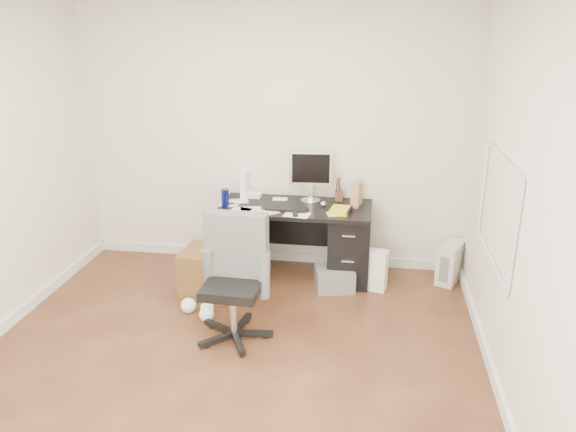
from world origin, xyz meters
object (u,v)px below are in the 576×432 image
(lcd_monitor, at_px, (311,176))
(keyboard, at_px, (287,209))
(wicker_basket, at_px, (209,272))
(pc_tower, at_px, (450,262))
(desk, at_px, (295,239))
(office_chair, at_px, (232,281))

(lcd_monitor, height_order, keyboard, lcd_monitor)
(wicker_basket, bearing_deg, keyboard, 31.44)
(wicker_basket, bearing_deg, pc_tower, 15.84)
(lcd_monitor, relative_size, keyboard, 1.31)
(lcd_monitor, height_order, wicker_basket, lcd_monitor)
(desk, distance_m, pc_tower, 1.58)
(pc_tower, bearing_deg, lcd_monitor, -158.51)
(desk, distance_m, keyboard, 0.39)
(lcd_monitor, relative_size, wicker_basket, 1.16)
(office_chair, bearing_deg, pc_tower, 38.13)
(pc_tower, distance_m, wicker_basket, 2.41)
(desk, xyz_separation_m, keyboard, (-0.07, -0.14, 0.36))
(keyboard, relative_size, wicker_basket, 0.89)
(keyboard, height_order, wicker_basket, keyboard)
(desk, height_order, pc_tower, desk)
(keyboard, relative_size, office_chair, 0.39)
(office_chair, xyz_separation_m, wicker_basket, (-0.42, 0.72, -0.29))
(desk, relative_size, wicker_basket, 3.27)
(desk, bearing_deg, wicker_basket, -143.55)
(office_chair, height_order, wicker_basket, office_chair)
(keyboard, distance_m, pc_tower, 1.74)
(desk, xyz_separation_m, office_chair, (-0.33, -1.28, 0.12))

